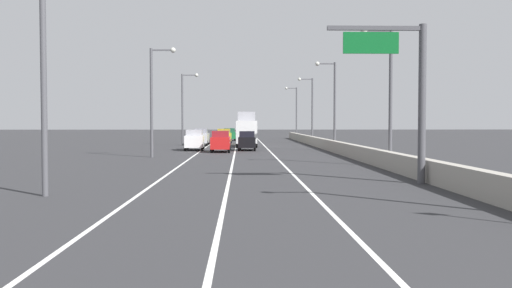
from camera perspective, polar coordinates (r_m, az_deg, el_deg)
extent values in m
plane|color=#2D2D30|center=(67.30, -0.33, -0.27)|extent=(320.00, 320.00, 0.00)
cube|color=silver|center=(58.44, -5.55, -0.65)|extent=(0.16, 130.00, 0.00)
cube|color=silver|center=(58.30, -2.11, -0.65)|extent=(0.16, 130.00, 0.00)
cube|color=silver|center=(58.37, 1.32, -0.64)|extent=(0.16, 130.00, 0.00)
cube|color=#9E998E|center=(44.24, 10.38, -0.88)|extent=(0.60, 120.00, 1.10)
cylinder|color=#47474C|center=(27.60, 16.49, 3.88)|extent=(0.36, 0.36, 7.50)
cube|color=#47474C|center=(27.33, 11.99, 11.42)|extent=(4.50, 0.20, 0.20)
cube|color=#0C5923|center=(27.06, 11.57, 10.02)|extent=(2.60, 0.10, 1.00)
cylinder|color=#4C4C51|center=(37.97, 13.49, 4.57)|extent=(0.24, 0.24, 9.01)
cube|color=#4C4C51|center=(38.18, 12.22, 11.13)|extent=(1.80, 0.12, 0.12)
sphere|color=beige|center=(37.99, 10.88, 11.19)|extent=(0.44, 0.44, 0.44)
cylinder|color=#4C4C51|center=(57.95, 7.99, 3.77)|extent=(0.24, 0.24, 9.01)
cube|color=#4C4C51|center=(58.09, 7.13, 8.08)|extent=(1.80, 0.12, 0.12)
sphere|color=beige|center=(57.97, 6.24, 8.09)|extent=(0.44, 0.44, 0.44)
cylinder|color=#4C4C51|center=(78.26, 5.73, 3.37)|extent=(0.24, 0.24, 9.01)
cube|color=#4C4C51|center=(78.36, 5.09, 6.56)|extent=(1.80, 0.12, 0.12)
sphere|color=beige|center=(78.26, 4.43, 6.57)|extent=(0.44, 0.44, 0.44)
cylinder|color=#4C4C51|center=(98.59, 4.13, 3.13)|extent=(0.24, 0.24, 9.01)
cube|color=#4C4C51|center=(98.68, 3.61, 5.66)|extent=(1.80, 0.12, 0.12)
sphere|color=beige|center=(98.60, 3.09, 5.67)|extent=(0.44, 0.44, 0.44)
cylinder|color=#4C4C51|center=(23.52, -20.73, 5.97)|extent=(0.24, 0.24, 9.01)
cylinder|color=#4C4C51|center=(47.36, -10.55, 4.11)|extent=(0.24, 0.24, 9.01)
cube|color=#4C4C51|center=(47.58, -9.50, 9.37)|extent=(1.80, 0.12, 0.12)
sphere|color=beige|center=(47.46, -8.41, 9.40)|extent=(0.44, 0.44, 0.44)
cylinder|color=#4C4C51|center=(71.73, -7.47, 3.47)|extent=(0.24, 0.24, 9.01)
cube|color=#4C4C51|center=(71.87, -6.77, 6.95)|extent=(1.80, 0.12, 0.12)
sphere|color=beige|center=(71.80, -6.05, 6.95)|extent=(0.44, 0.44, 0.44)
cube|color=gold|center=(76.58, -3.26, 0.70)|extent=(1.95, 4.31, 1.10)
cube|color=olive|center=(76.14, -3.28, 1.33)|extent=(1.68, 1.96, 0.60)
cylinder|color=black|center=(78.33, -3.81, 0.33)|extent=(0.23, 0.68, 0.68)
cylinder|color=black|center=(78.24, -2.57, 0.33)|extent=(0.23, 0.68, 0.68)
cylinder|color=black|center=(74.96, -3.97, 0.24)|extent=(0.23, 0.68, 0.68)
cylinder|color=black|center=(74.87, -2.67, 0.24)|extent=(0.23, 0.68, 0.68)
cube|color=#B7B7BC|center=(70.93, -5.57, 0.61)|extent=(1.80, 4.41, 1.19)
cube|color=gray|center=(70.48, -5.60, 1.32)|extent=(1.57, 1.99, 0.60)
cylinder|color=black|center=(72.76, -6.09, 0.18)|extent=(0.22, 0.68, 0.68)
cylinder|color=black|center=(72.64, -4.83, 0.18)|extent=(0.22, 0.68, 0.68)
cylinder|color=black|center=(69.28, -6.34, 0.07)|extent=(0.22, 0.68, 0.68)
cylinder|color=black|center=(69.15, -5.02, 0.07)|extent=(0.22, 0.68, 0.68)
cube|color=#196033|center=(89.65, -2.72, 0.90)|extent=(2.02, 4.80, 1.04)
cube|color=#1C4633|center=(89.16, -2.72, 1.42)|extent=(1.72, 2.19, 0.60)
cylinder|color=black|center=(91.59, -3.26, 0.60)|extent=(0.24, 0.69, 0.68)
cylinder|color=black|center=(91.60, -2.19, 0.60)|extent=(0.24, 0.69, 0.68)
cylinder|color=black|center=(87.74, -3.27, 0.53)|extent=(0.24, 0.69, 0.68)
cylinder|color=black|center=(87.75, -2.14, 0.53)|extent=(0.24, 0.69, 0.68)
cube|color=white|center=(58.92, -6.24, 0.28)|extent=(2.01, 4.79, 1.20)
cube|color=#96969E|center=(58.43, -6.27, 1.15)|extent=(1.70, 2.18, 0.60)
cylinder|color=black|center=(60.91, -6.95, -0.22)|extent=(0.24, 0.69, 0.68)
cylinder|color=black|center=(60.82, -5.35, -0.22)|extent=(0.24, 0.69, 0.68)
cylinder|color=black|center=(57.08, -7.19, -0.38)|extent=(0.24, 0.69, 0.68)
cylinder|color=black|center=(57.00, -5.49, -0.38)|extent=(0.24, 0.69, 0.68)
cube|color=red|center=(55.12, -3.60, 0.13)|extent=(1.85, 4.34, 1.14)
cube|color=maroon|center=(54.67, -3.62, 1.03)|extent=(1.62, 1.96, 0.60)
cylinder|color=black|center=(56.89, -4.39, -0.38)|extent=(0.22, 0.68, 0.68)
cylinder|color=black|center=(56.84, -2.70, -0.38)|extent=(0.22, 0.68, 0.68)
cylinder|color=black|center=(53.47, -4.55, -0.55)|extent=(0.22, 0.68, 0.68)
cylinder|color=black|center=(53.41, -2.76, -0.55)|extent=(0.22, 0.68, 0.68)
cube|color=black|center=(58.37, -0.90, 0.21)|extent=(1.88, 4.47, 1.06)
cube|color=black|center=(57.91, -0.91, 1.01)|extent=(1.59, 2.03, 0.60)
cylinder|color=black|center=(60.17, -1.62, -0.24)|extent=(0.24, 0.69, 0.68)
cylinder|color=black|center=(60.14, -0.12, -0.24)|extent=(0.24, 0.69, 0.68)
cylinder|color=black|center=(56.66, -1.74, -0.39)|extent=(0.24, 0.69, 0.68)
cylinder|color=black|center=(56.63, -0.14, -0.39)|extent=(0.24, 0.69, 0.68)
cube|color=silver|center=(66.90, -0.97, 1.26)|extent=(2.45, 7.61, 2.59)
cube|color=gray|center=(68.56, -0.98, 2.82)|extent=(2.12, 1.68, 1.10)
cylinder|color=black|center=(70.03, -1.90, 0.24)|extent=(0.23, 1.00, 1.00)
cylinder|color=black|center=(70.04, -0.06, 0.24)|extent=(0.23, 1.00, 1.00)
cylinder|color=black|center=(63.84, -1.97, 0.05)|extent=(0.23, 1.00, 1.00)
cylinder|color=black|center=(63.85, 0.04, 0.05)|extent=(0.23, 1.00, 1.00)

